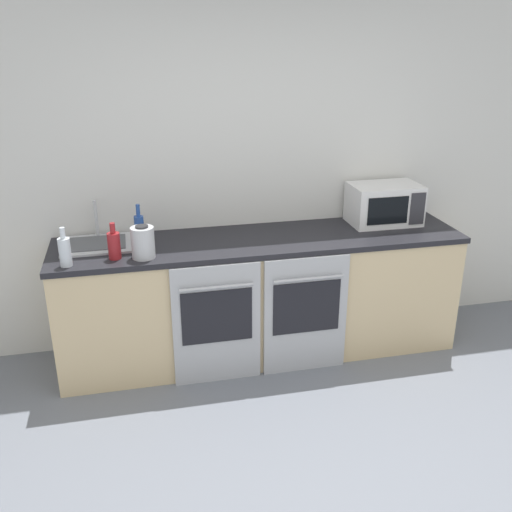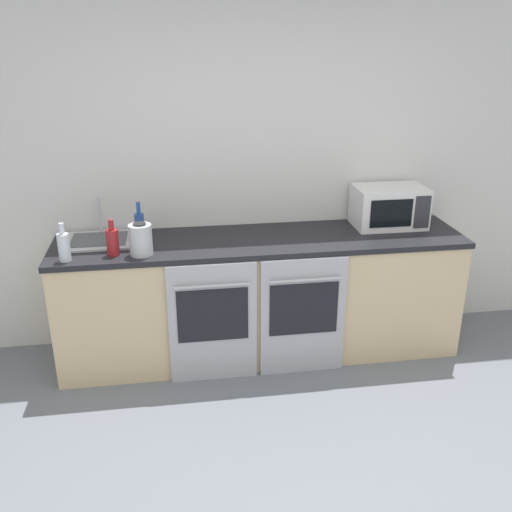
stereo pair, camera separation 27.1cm
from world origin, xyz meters
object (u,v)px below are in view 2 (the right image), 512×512
at_px(bottle_clear, 64,246).
at_px(bottle_blue, 140,227).
at_px(kettle, 141,240).
at_px(sink, 99,239).
at_px(microwave, 389,207).
at_px(oven_left, 213,322).
at_px(bottle_red, 113,241).
at_px(oven_right, 303,316).

relative_size(bottle_clear, bottle_blue, 0.86).
xyz_separation_m(kettle, sink, (-0.31, 0.31, -0.09)).
height_order(microwave, kettle, microwave).
distance_m(oven_left, bottle_blue, 0.84).
bearing_deg(microwave, bottle_clear, -170.98).
distance_m(oven_left, sink, 1.00).
distance_m(bottle_clear, sink, 0.40).
xyz_separation_m(microwave, bottle_red, (-2.02, -0.31, -0.06)).
height_order(bottle_blue, sink, bottle_blue).
distance_m(oven_right, bottle_red, 1.40).
xyz_separation_m(oven_right, bottle_blue, (-1.09, 0.37, 0.59)).
bearing_deg(sink, microwave, 0.66).
bearing_deg(bottle_red, sink, 113.37).
bearing_deg(oven_right, kettle, 172.50).
bearing_deg(oven_right, oven_left, 180.00).
relative_size(oven_left, microwave, 1.67).
height_order(oven_right, sink, sink).
bearing_deg(oven_left, sink, 149.34).
xyz_separation_m(bottle_clear, sink, (0.18, 0.34, -0.09)).
xyz_separation_m(bottle_clear, kettle, (0.48, 0.04, 0.01)).
relative_size(microwave, bottle_blue, 1.78).
height_order(oven_right, kettle, kettle).
bearing_deg(oven_left, bottle_clear, 173.64).
relative_size(oven_right, bottle_red, 3.61).
xyz_separation_m(oven_right, kettle, (-1.08, 0.14, 0.58)).
xyz_separation_m(oven_left, bottle_red, (-0.63, 0.17, 0.57)).
relative_size(bottle_clear, sink, 0.54).
bearing_deg(bottle_blue, kettle, -86.71).
bearing_deg(kettle, oven_right, -7.50).
height_order(oven_left, bottle_blue, bottle_blue).
bearing_deg(sink, bottle_blue, -14.13).
bearing_deg(kettle, oven_left, -17.59).
height_order(oven_left, bottle_red, bottle_red).
bearing_deg(microwave, oven_left, -161.19).
distance_m(bottle_red, bottle_blue, 0.27).
distance_m(oven_right, bottle_blue, 1.30).
bearing_deg(oven_left, kettle, 162.41).
xyz_separation_m(oven_left, kettle, (-0.45, 0.14, 0.58)).
relative_size(microwave, sink, 1.10).
relative_size(oven_right, sink, 1.84).
bearing_deg(bottle_red, microwave, 8.63).
distance_m(oven_right, bottle_clear, 1.67).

